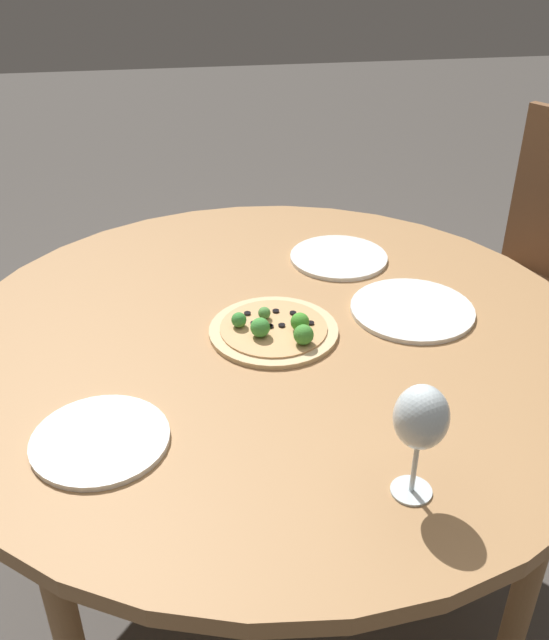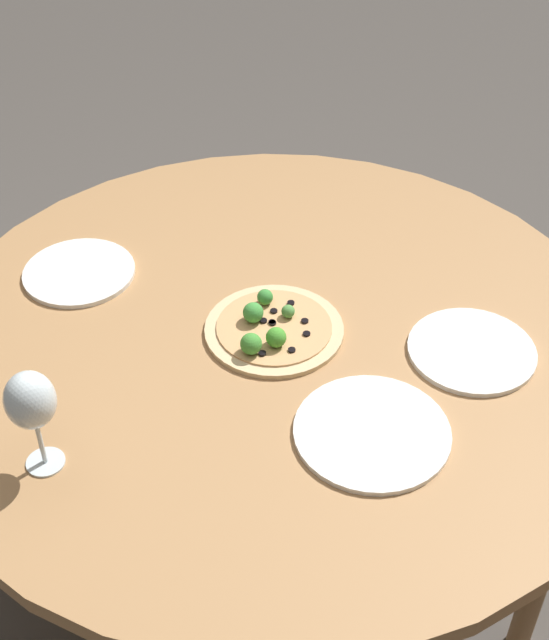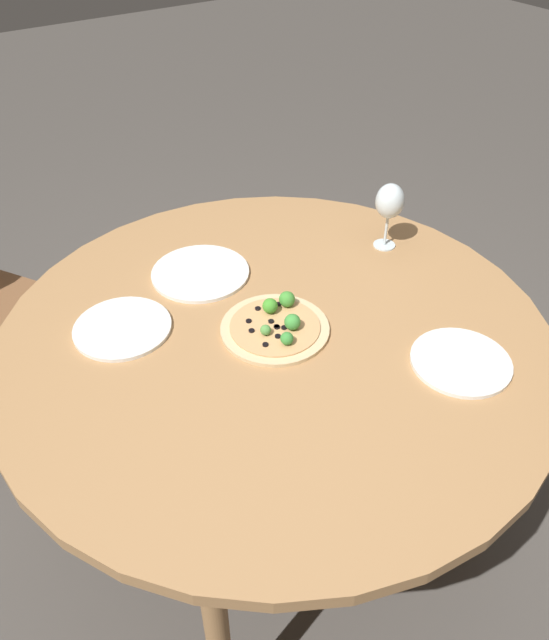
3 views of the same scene
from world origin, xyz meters
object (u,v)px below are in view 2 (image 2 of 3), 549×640
Objects in this scene: wine_glass at (31,402)px; plate_far at (372,432)px; plate_side at (79,272)px; pizza at (272,328)px; plate_near at (472,351)px.

wine_glass is 0.55m from plate_far.
plate_side is at bearing -21.33° from wine_glass.
plate_side is at bearing 40.35° from pizza.
plate_side is (0.46, -0.18, -0.13)m from wine_glass.
plate_near and plate_far have the same top height.
wine_glass is 0.85× the size of plate_side.
plate_near is 0.90× the size of plate_far.
wine_glass is 0.82× the size of plate_near.
pizza is 0.37m from plate_near.
plate_near is at bearing -132.11° from plate_side.
pizza is 1.00× the size of plate_far.
plate_side is (0.63, 0.32, 0.00)m from plate_far.
plate_far is at bearing -108.05° from wine_glass.
plate_near is at bearing -94.90° from wine_glass.
plate_near is at bearing -123.27° from pizza.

